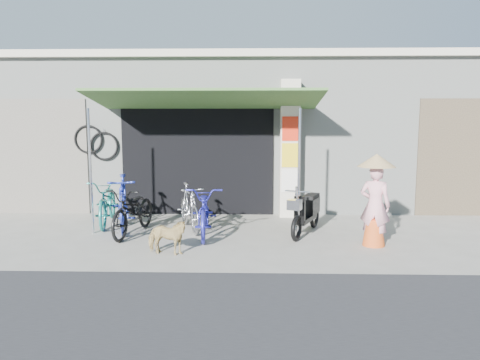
{
  "coord_description": "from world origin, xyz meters",
  "views": [
    {
      "loc": [
        0.05,
        -7.87,
        2.19
      ],
      "look_at": [
        -0.2,
        1.0,
        1.0
      ],
      "focal_mm": 35.0,
      "sensor_mm": 36.0,
      "label": 1
    }
  ],
  "objects_px": {
    "bike_blue": "(123,203)",
    "moped": "(307,212)",
    "street_dog": "(167,237)",
    "nun": "(375,200)",
    "bike_teal": "(108,202)",
    "bike_navy": "(205,210)",
    "bike_silver": "(189,207)",
    "bike_black": "(134,211)"
  },
  "relations": [
    {
      "from": "bike_teal",
      "to": "bike_black",
      "type": "xyz_separation_m",
      "value": [
        0.74,
        -0.82,
        -0.02
      ]
    },
    {
      "from": "bike_teal",
      "to": "moped",
      "type": "distance_m",
      "value": 4.05
    },
    {
      "from": "bike_black",
      "to": "bike_navy",
      "type": "height_order",
      "value": "bike_navy"
    },
    {
      "from": "moped",
      "to": "bike_silver",
      "type": "bearing_deg",
      "value": -163.19
    },
    {
      "from": "bike_black",
      "to": "nun",
      "type": "distance_m",
      "value": 4.38
    },
    {
      "from": "nun",
      "to": "bike_black",
      "type": "bearing_deg",
      "value": 16.13
    },
    {
      "from": "bike_navy",
      "to": "nun",
      "type": "bearing_deg",
      "value": -15.64
    },
    {
      "from": "bike_blue",
      "to": "street_dog",
      "type": "xyz_separation_m",
      "value": [
        1.16,
        -1.65,
        -0.24
      ]
    },
    {
      "from": "bike_navy",
      "to": "moped",
      "type": "height_order",
      "value": "bike_navy"
    },
    {
      "from": "bike_navy",
      "to": "bike_black",
      "type": "bearing_deg",
      "value": 173.76
    },
    {
      "from": "nun",
      "to": "bike_silver",
      "type": "bearing_deg",
      "value": 7.16
    },
    {
      "from": "bike_teal",
      "to": "bike_navy",
      "type": "relative_size",
      "value": 0.98
    },
    {
      "from": "bike_blue",
      "to": "street_dog",
      "type": "height_order",
      "value": "bike_blue"
    },
    {
      "from": "street_dog",
      "to": "nun",
      "type": "height_order",
      "value": "nun"
    },
    {
      "from": "bike_blue",
      "to": "bike_silver",
      "type": "relative_size",
      "value": 1.17
    },
    {
      "from": "bike_navy",
      "to": "street_dog",
      "type": "height_order",
      "value": "bike_navy"
    },
    {
      "from": "bike_teal",
      "to": "bike_blue",
      "type": "xyz_separation_m",
      "value": [
        0.44,
        -0.46,
        0.06
      ]
    },
    {
      "from": "moped",
      "to": "nun",
      "type": "distance_m",
      "value": 1.38
    },
    {
      "from": "bike_blue",
      "to": "moped",
      "type": "bearing_deg",
      "value": -16.95
    },
    {
      "from": "bike_blue",
      "to": "bike_silver",
      "type": "xyz_separation_m",
      "value": [
        1.29,
        0.05,
        -0.08
      ]
    },
    {
      "from": "street_dog",
      "to": "bike_navy",
      "type": "bearing_deg",
      "value": -10.17
    },
    {
      "from": "nun",
      "to": "bike_navy",
      "type": "bearing_deg",
      "value": 13.24
    },
    {
      "from": "bike_blue",
      "to": "bike_navy",
      "type": "relative_size",
      "value": 0.98
    },
    {
      "from": "bike_navy",
      "to": "bike_teal",
      "type": "bearing_deg",
      "value": 153.27
    },
    {
      "from": "street_dog",
      "to": "nun",
      "type": "xyz_separation_m",
      "value": [
        3.46,
        0.64,
        0.51
      ]
    },
    {
      "from": "bike_teal",
      "to": "bike_navy",
      "type": "distance_m",
      "value": 2.26
    },
    {
      "from": "bike_blue",
      "to": "bike_teal",
      "type": "bearing_deg",
      "value": 119.99
    },
    {
      "from": "bike_blue",
      "to": "nun",
      "type": "distance_m",
      "value": 4.74
    },
    {
      "from": "bike_silver",
      "to": "moped",
      "type": "xyz_separation_m",
      "value": [
        2.26,
        -0.26,
        -0.04
      ]
    },
    {
      "from": "bike_silver",
      "to": "nun",
      "type": "bearing_deg",
      "value": -37.72
    },
    {
      "from": "bike_black",
      "to": "bike_teal",
      "type": "bearing_deg",
      "value": 141.97
    },
    {
      "from": "bike_blue",
      "to": "moped",
      "type": "relative_size",
      "value": 1.17
    },
    {
      "from": "bike_black",
      "to": "street_dog",
      "type": "distance_m",
      "value": 1.56
    },
    {
      "from": "bike_black",
      "to": "nun",
      "type": "bearing_deg",
      "value": 1.2
    },
    {
      "from": "bike_black",
      "to": "bike_silver",
      "type": "relative_size",
      "value": 1.14
    },
    {
      "from": "street_dog",
      "to": "moped",
      "type": "height_order",
      "value": "moped"
    },
    {
      "from": "bike_blue",
      "to": "street_dog",
      "type": "distance_m",
      "value": 2.03
    },
    {
      "from": "bike_silver",
      "to": "bike_navy",
      "type": "relative_size",
      "value": 0.83
    },
    {
      "from": "street_dog",
      "to": "nun",
      "type": "relative_size",
      "value": 0.44
    },
    {
      "from": "street_dog",
      "to": "moped",
      "type": "distance_m",
      "value": 2.79
    },
    {
      "from": "bike_navy",
      "to": "nun",
      "type": "height_order",
      "value": "nun"
    },
    {
      "from": "moped",
      "to": "bike_blue",
      "type": "bearing_deg",
      "value": -160.07
    }
  ]
}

